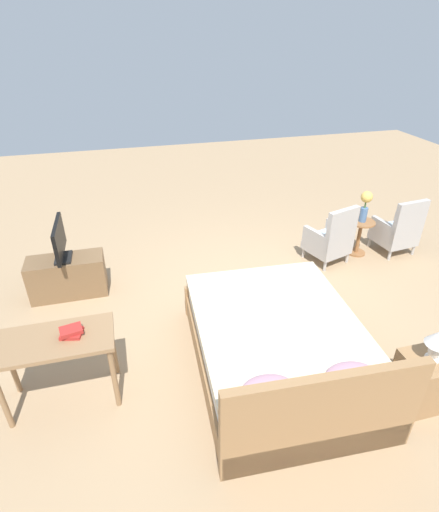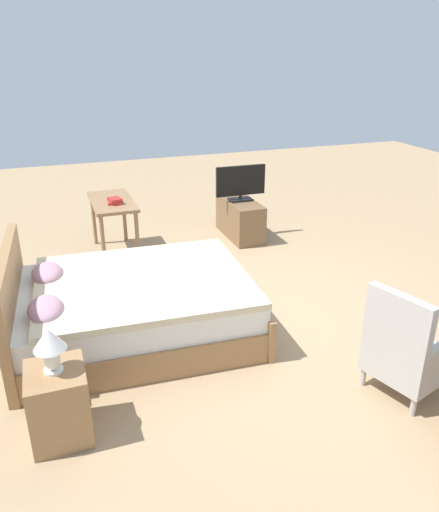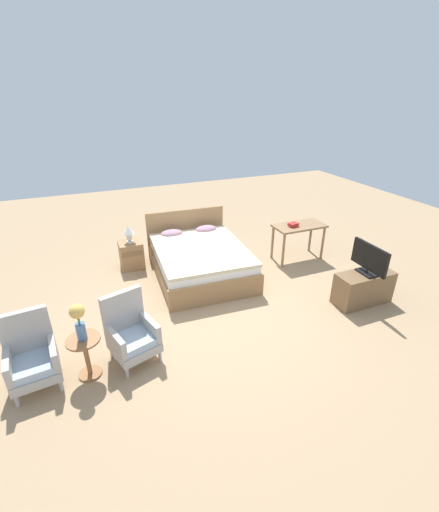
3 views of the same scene
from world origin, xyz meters
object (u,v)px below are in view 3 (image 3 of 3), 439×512
at_px(nightstand, 132,255).
at_px(book_stack, 293,225).
at_px(bed, 199,259).
at_px(armchair_by_window_right, 131,334).
at_px(flower_vase, 78,319).
at_px(vanity_desk, 299,230).
at_px(side_table, 86,352).
at_px(armchair_by_window_left, 32,357).
at_px(tv_flatscreen, 369,259).
at_px(tv_stand, 363,288).
at_px(table_lamp, 129,232).

height_order(nightstand, book_stack, book_stack).
relative_size(bed, armchair_by_window_right, 2.47).
bearing_deg(flower_vase, armchair_by_window_right, 11.56).
distance_m(bed, flower_vase, 2.96).
bearing_deg(vanity_desk, nightstand, 164.60).
bearing_deg(book_stack, bed, 174.23).
bearing_deg(nightstand, bed, -31.70).
xyz_separation_m(side_table, vanity_desk, (4.22, 1.80, 0.28)).
relative_size(bed, vanity_desk, 2.19).
bearing_deg(armchair_by_window_left, nightstand, 58.88).
relative_size(armchair_by_window_left, tv_flatscreen, 1.28).
distance_m(armchair_by_window_right, vanity_desk, 4.03).
distance_m(side_table, tv_stand, 4.29).
bearing_deg(tv_stand, flower_vase, 179.97).
bearing_deg(bed, tv_flatscreen, -42.52).
height_order(armchair_by_window_right, tv_stand, armchair_by_window_right).
bearing_deg(nightstand, flower_vase, -109.84).
bearing_deg(bed, flower_vase, -137.08).
distance_m(armchair_by_window_right, nightstand, 2.61).
bearing_deg(table_lamp, tv_stand, -39.12).
bearing_deg(book_stack, armchair_by_window_left, -160.23).
bearing_deg(side_table, vanity_desk, 23.11).
xyz_separation_m(flower_vase, tv_stand, (4.29, -0.00, -0.58)).
distance_m(nightstand, tv_stand, 4.27).
bearing_deg(bed, vanity_desk, -4.91).
height_order(armchair_by_window_left, tv_stand, armchair_by_window_left).
relative_size(side_table, tv_stand, 0.58).
bearing_deg(tv_flatscreen, flower_vase, 179.97).
bearing_deg(flower_vase, vanity_desk, 23.11).
bearing_deg(tv_stand, armchair_by_window_right, 178.20).
xyz_separation_m(armchair_by_window_left, tv_flatscreen, (4.87, -0.12, 0.42)).
bearing_deg(vanity_desk, bed, 175.09).
bearing_deg(armchair_by_window_left, tv_stand, -1.40).
relative_size(flower_vase, vanity_desk, 0.46).
height_order(vanity_desk, book_stack, book_stack).
bearing_deg(side_table, flower_vase, 0.00).
distance_m(nightstand, vanity_desk, 3.38).
height_order(armchair_by_window_right, book_stack, armchair_by_window_right).
bearing_deg(tv_flatscreen, bed, 137.48).
xyz_separation_m(armchair_by_window_right, tv_stand, (3.73, -0.12, -0.11)).
bearing_deg(side_table, book_stack, 23.75).
bearing_deg(vanity_desk, tv_stand, -87.75).
bearing_deg(bed, armchair_by_window_left, -145.52).
relative_size(table_lamp, book_stack, 1.55).
height_order(bed, vanity_desk, bed).
height_order(nightstand, tv_flatscreen, tv_flatscreen).
relative_size(bed, side_table, 4.11).
bearing_deg(side_table, tv_stand, -0.03).
xyz_separation_m(armchair_by_window_right, flower_vase, (-0.56, -0.11, 0.47)).
distance_m(side_table, nightstand, 2.86).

